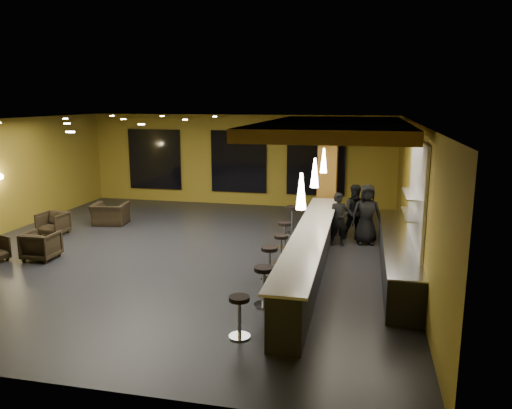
% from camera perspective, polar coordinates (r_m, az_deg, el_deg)
% --- Properties ---
extents(floor, '(12.00, 13.00, 0.10)m').
position_cam_1_polar(floor, '(13.80, -8.63, -5.54)').
color(floor, black).
rests_on(floor, ground).
extents(ceiling, '(12.00, 13.00, 0.10)m').
position_cam_1_polar(ceiling, '(13.19, -9.12, 9.56)').
color(ceiling, black).
extents(wall_back, '(12.00, 0.10, 3.50)m').
position_cam_1_polar(wall_back, '(19.56, -1.91, 5.11)').
color(wall_back, olive).
rests_on(wall_back, floor).
extents(wall_front, '(12.00, 0.10, 3.50)m').
position_cam_1_polar(wall_front, '(7.82, -26.54, -6.49)').
color(wall_front, olive).
rests_on(wall_front, floor).
extents(wall_right, '(0.10, 13.00, 3.50)m').
position_cam_1_polar(wall_right, '(12.54, 17.87, 0.74)').
color(wall_right, olive).
rests_on(wall_right, floor).
extents(wood_soffit, '(3.60, 8.00, 0.28)m').
position_cam_1_polar(wood_soffit, '(13.31, 9.01, 8.76)').
color(wood_soffit, olive).
rests_on(wood_soffit, ceiling).
extents(window_left, '(2.20, 0.06, 2.40)m').
position_cam_1_polar(window_left, '(20.60, -11.50, 5.08)').
color(window_left, black).
rests_on(window_left, wall_back).
extents(window_center, '(2.20, 0.06, 2.40)m').
position_cam_1_polar(window_center, '(19.46, -1.99, 4.92)').
color(window_center, black).
rests_on(window_center, wall_back).
extents(window_right, '(2.20, 0.06, 2.40)m').
position_cam_1_polar(window_right, '(18.94, 6.86, 4.66)').
color(window_right, black).
rests_on(window_right, wall_back).
extents(tile_backsplash, '(0.06, 3.20, 2.40)m').
position_cam_1_polar(tile_backsplash, '(11.51, 17.94, 1.04)').
color(tile_backsplash, white).
rests_on(tile_backsplash, wall_right).
extents(bar_counter, '(0.60, 8.00, 1.00)m').
position_cam_1_polar(bar_counter, '(11.87, 6.26, -5.59)').
color(bar_counter, black).
rests_on(bar_counter, floor).
extents(bar_top, '(0.78, 8.10, 0.05)m').
position_cam_1_polar(bar_top, '(11.72, 6.32, -3.14)').
color(bar_top, beige).
rests_on(bar_top, bar_counter).
extents(prep_counter, '(0.70, 6.00, 0.86)m').
position_cam_1_polar(prep_counter, '(12.34, 15.83, -5.64)').
color(prep_counter, black).
rests_on(prep_counter, floor).
extents(prep_top, '(0.72, 6.00, 0.03)m').
position_cam_1_polar(prep_top, '(12.21, 15.95, -3.61)').
color(prep_top, silver).
rests_on(prep_top, prep_counter).
extents(wall_shelf_lower, '(0.30, 1.50, 0.03)m').
position_cam_1_polar(wall_shelf_lower, '(11.38, 17.20, -1.09)').
color(wall_shelf_lower, silver).
rests_on(wall_shelf_lower, wall_right).
extents(wall_shelf_upper, '(0.30, 1.50, 0.03)m').
position_cam_1_polar(wall_shelf_upper, '(11.29, 17.34, 1.14)').
color(wall_shelf_upper, silver).
rests_on(wall_shelf_upper, wall_right).
extents(column, '(0.60, 0.60, 3.50)m').
position_cam_1_polar(column, '(16.07, 8.17, 3.53)').
color(column, '#8C5E1F').
rests_on(column, floor).
extents(pendant_0, '(0.20, 0.20, 0.70)m').
position_cam_1_polar(pendant_0, '(9.49, 5.19, 1.53)').
color(pendant_0, white).
rests_on(pendant_0, wood_soffit).
extents(pendant_1, '(0.20, 0.20, 0.70)m').
position_cam_1_polar(pendant_1, '(11.94, 6.73, 3.62)').
color(pendant_1, white).
rests_on(pendant_1, wood_soffit).
extents(pendant_2, '(0.20, 0.20, 0.70)m').
position_cam_1_polar(pendant_2, '(14.41, 7.74, 5.00)').
color(pendant_2, white).
rests_on(pendant_2, wood_soffit).
extents(staff_a, '(0.62, 0.48, 1.51)m').
position_cam_1_polar(staff_a, '(14.21, 9.42, -1.69)').
color(staff_a, black).
rests_on(staff_a, floor).
extents(staff_b, '(0.90, 0.76, 1.64)m').
position_cam_1_polar(staff_b, '(14.87, 11.38, -0.90)').
color(staff_b, black).
rests_on(staff_b, floor).
extents(staff_c, '(0.91, 0.67, 1.72)m').
position_cam_1_polar(staff_c, '(14.50, 12.52, -1.12)').
color(staff_c, black).
rests_on(staff_c, floor).
extents(armchair_b, '(0.79, 0.82, 0.73)m').
position_cam_1_polar(armchair_b, '(14.05, -23.34, -4.32)').
color(armchair_b, black).
rests_on(armchair_b, floor).
extents(armchair_c, '(0.80, 0.82, 0.70)m').
position_cam_1_polar(armchair_c, '(16.45, -22.17, -2.02)').
color(armchair_c, black).
rests_on(armchair_c, floor).
extents(armchair_d, '(1.21, 1.09, 0.71)m').
position_cam_1_polar(armchair_d, '(17.18, -16.33, -1.03)').
color(armchair_d, black).
rests_on(armchair_d, floor).
extents(bar_stool_0, '(0.38, 0.38, 0.75)m').
position_cam_1_polar(bar_stool_0, '(8.78, -1.91, -12.10)').
color(bar_stool_0, silver).
rests_on(bar_stool_0, floor).
extents(bar_stool_1, '(0.41, 0.41, 0.81)m').
position_cam_1_polar(bar_stool_1, '(10.02, 0.91, -8.74)').
color(bar_stool_1, silver).
rests_on(bar_stool_1, floor).
extents(bar_stool_2, '(0.40, 0.40, 0.79)m').
position_cam_1_polar(bar_stool_2, '(11.38, 1.54, -6.25)').
color(bar_stool_2, silver).
rests_on(bar_stool_2, floor).
extents(bar_stool_3, '(0.38, 0.38, 0.74)m').
position_cam_1_polar(bar_stool_3, '(12.53, 2.87, -4.70)').
color(bar_stool_3, silver).
rests_on(bar_stool_3, floor).
extents(bar_stool_4, '(0.38, 0.38, 0.74)m').
position_cam_1_polar(bar_stool_4, '(13.82, 3.30, -3.13)').
color(bar_stool_4, silver).
rests_on(bar_stool_4, floor).
extents(bar_stool_5, '(0.44, 0.44, 0.87)m').
position_cam_1_polar(bar_stool_5, '(15.29, 4.18, -1.37)').
color(bar_stool_5, silver).
rests_on(bar_stool_5, floor).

